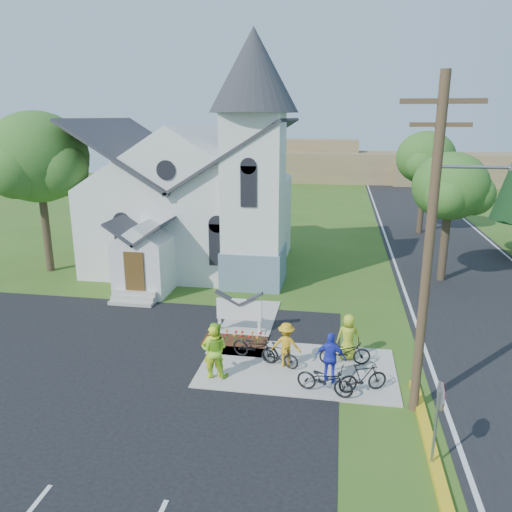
% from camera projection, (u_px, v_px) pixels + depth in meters
% --- Properties ---
extents(ground, '(120.00, 120.00, 0.00)m').
position_uv_depth(ground, '(254.00, 372.00, 17.85)').
color(ground, '#365E1A').
rests_on(ground, ground).
extents(parking_lot, '(20.00, 16.00, 0.02)m').
position_uv_depth(parking_lot, '(43.00, 383.00, 17.07)').
color(parking_lot, black).
rests_on(parking_lot, ground).
extents(road, '(8.00, 90.00, 0.02)m').
position_uv_depth(road, '(457.00, 266.00, 30.48)').
color(road, black).
rests_on(road, ground).
extents(sidewalk, '(7.00, 4.00, 0.05)m').
position_uv_depth(sidewalk, '(297.00, 368.00, 18.08)').
color(sidewalk, '#A6A296').
rests_on(sidewalk, ground).
extents(church, '(12.35, 12.00, 13.00)m').
position_uv_depth(church, '(198.00, 180.00, 29.17)').
color(church, white).
rests_on(church, ground).
extents(church_sign, '(2.20, 0.40, 1.70)m').
position_uv_depth(church_sign, '(239.00, 310.00, 20.80)').
color(church_sign, '#A6A296').
rests_on(church_sign, ground).
extents(flower_bed, '(2.60, 1.10, 0.07)m').
position_uv_depth(flower_bed, '(235.00, 341.00, 20.22)').
color(flower_bed, '#381C0F').
rests_on(flower_bed, ground).
extents(utility_pole, '(3.45, 0.28, 10.00)m').
position_uv_depth(utility_pole, '(432.00, 241.00, 14.11)').
color(utility_pole, '#413020').
rests_on(utility_pole, ground).
extents(stop_sign, '(0.11, 0.76, 2.48)m').
position_uv_depth(stop_sign, '(439.00, 407.00, 12.51)').
color(stop_sign, gray).
rests_on(stop_sign, ground).
extents(tree_lot_corner, '(5.60, 5.60, 9.15)m').
position_uv_depth(tree_lot_corner, '(38.00, 157.00, 27.81)').
color(tree_lot_corner, '#3A2B20').
rests_on(tree_lot_corner, ground).
extents(tree_road_near, '(4.00, 4.00, 7.05)m').
position_uv_depth(tree_road_near, '(450.00, 187.00, 26.47)').
color(tree_road_near, '#3A2B20').
rests_on(tree_road_near, ground).
extents(tree_road_mid, '(4.40, 4.40, 7.80)m').
position_uv_depth(tree_road_mid, '(426.00, 158.00, 37.63)').
color(tree_road_mid, '#3A2B20').
rests_on(tree_road_mid, ground).
extents(distant_hills, '(61.00, 10.00, 5.60)m').
position_uv_depth(distant_hills, '(346.00, 165.00, 70.21)').
color(distant_hills, olive).
rests_on(distant_hills, ground).
extents(cyclist_0, '(0.81, 0.65, 1.93)m').
position_uv_depth(cyclist_0, '(213.00, 352.00, 17.14)').
color(cyclist_0, '#D5F01C').
rests_on(cyclist_0, sidewalk).
extents(bike_0, '(2.03, 1.25, 1.01)m').
position_uv_depth(bike_0, '(256.00, 347.00, 18.53)').
color(bike_0, black).
rests_on(bike_0, sidewalk).
extents(cyclist_1, '(0.97, 0.75, 1.98)m').
position_uv_depth(cyclist_1, '(214.00, 350.00, 17.23)').
color(cyclist_1, '#94DC29').
rests_on(cyclist_1, sidewalk).
extents(bike_1, '(1.54, 0.88, 0.89)m').
position_uv_depth(bike_1, '(280.00, 355.00, 18.02)').
color(bike_1, black).
rests_on(bike_1, sidewalk).
extents(cyclist_2, '(1.10, 0.58, 1.79)m').
position_uv_depth(cyclist_2, '(331.00, 358.00, 16.85)').
color(cyclist_2, '#2936D0').
rests_on(cyclist_2, sidewalk).
extents(bike_2, '(2.01, 1.15, 1.00)m').
position_uv_depth(bike_2, '(325.00, 379.00, 16.24)').
color(bike_2, black).
rests_on(bike_2, sidewalk).
extents(cyclist_3, '(1.11, 0.68, 1.67)m').
position_uv_depth(cyclist_3, '(286.00, 345.00, 17.94)').
color(cyclist_3, gold).
rests_on(cyclist_3, sidewalk).
extents(bike_3, '(1.75, 1.10, 1.02)m').
position_uv_depth(bike_3, '(363.00, 377.00, 16.34)').
color(bike_3, black).
rests_on(bike_3, sidewalk).
extents(cyclist_4, '(0.90, 0.63, 1.75)m').
position_uv_depth(cyclist_4, '(348.00, 337.00, 18.50)').
color(cyclist_4, '#B0CB26').
rests_on(cyclist_4, sidewalk).
extents(bike_4, '(1.94, 0.90, 0.98)m').
position_uv_depth(bike_4, '(345.00, 352.00, 18.17)').
color(bike_4, black).
rests_on(bike_4, sidewalk).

